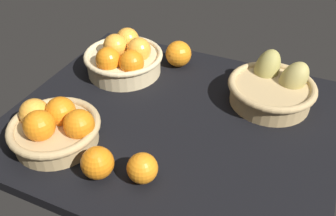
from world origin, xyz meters
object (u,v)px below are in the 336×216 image
at_px(basket_near_right, 124,58).
at_px(loose_orange_side_gap, 142,168).
at_px(basket_near_left_pears, 273,88).
at_px(basket_far_right, 55,127).
at_px(loose_orange_front_gap, 97,163).
at_px(loose_orange_back_gap, 178,54).

xyz_separation_m(basket_near_right, loose_orange_side_gap, (-0.25, 0.37, -0.02)).
distance_m(basket_near_left_pears, basket_near_right, 0.45).
distance_m(basket_far_right, basket_near_right, 0.34).
height_order(basket_near_right, loose_orange_front_gap, basket_near_right).
bearing_deg(loose_orange_side_gap, basket_near_right, -55.58).
relative_size(basket_near_right, loose_orange_side_gap, 3.54).
xyz_separation_m(basket_near_left_pears, basket_near_right, (0.45, 0.04, 0.01)).
distance_m(basket_far_right, loose_orange_side_gap, 0.25).
bearing_deg(loose_orange_front_gap, basket_near_left_pears, -123.97).
bearing_deg(basket_near_right, basket_far_right, 90.57).
bearing_deg(basket_near_left_pears, loose_orange_front_gap, 56.03).
distance_m(loose_orange_back_gap, loose_orange_side_gap, 0.49).
height_order(basket_near_left_pears, basket_near_right, basket_near_left_pears).
height_order(basket_far_right, loose_orange_back_gap, basket_far_right).
relative_size(loose_orange_front_gap, loose_orange_side_gap, 1.08).
distance_m(basket_near_right, loose_orange_front_gap, 0.43).
bearing_deg(basket_near_left_pears, loose_orange_back_gap, -12.67).
bearing_deg(loose_orange_side_gap, loose_orange_front_gap, 16.35).
bearing_deg(loose_orange_front_gap, basket_far_right, -18.83).
height_order(loose_orange_front_gap, loose_orange_side_gap, loose_orange_front_gap).
height_order(basket_near_right, loose_orange_side_gap, basket_near_right).
relative_size(basket_near_left_pears, basket_near_right, 1.02).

